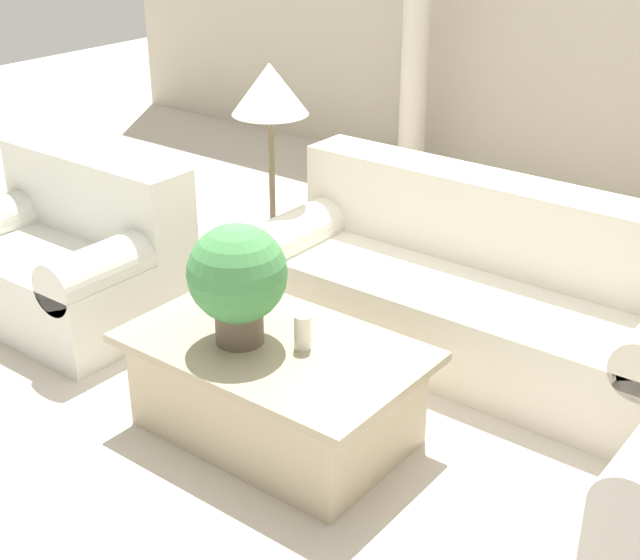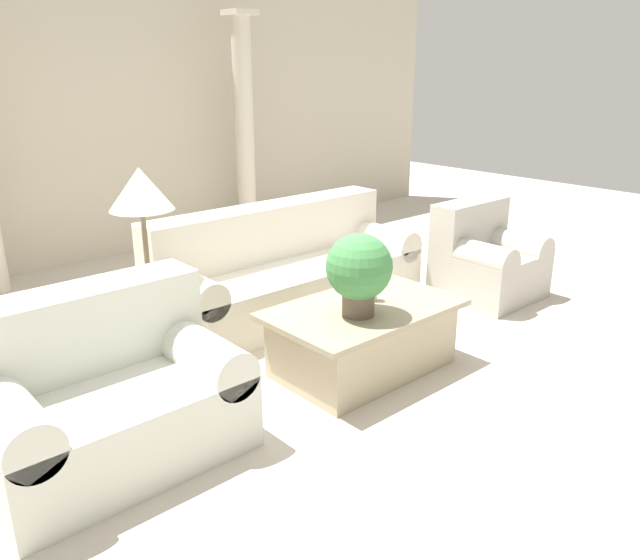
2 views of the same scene
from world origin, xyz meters
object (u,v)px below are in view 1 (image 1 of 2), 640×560
at_px(sofa_long, 476,289).
at_px(potted_plant, 237,277).
at_px(loveseat, 70,253).
at_px(coffee_table, 275,388).
at_px(floor_lamp, 270,100).

height_order(sofa_long, potted_plant, potted_plant).
bearing_deg(loveseat, potted_plant, -10.98).
relative_size(sofa_long, coffee_table, 1.79).
xyz_separation_m(sofa_long, coffee_table, (-0.32, -1.26, -0.11)).
distance_m(loveseat, coffee_table, 1.76).
height_order(potted_plant, floor_lamp, floor_lamp).
bearing_deg(floor_lamp, loveseat, -129.01).
bearing_deg(floor_lamp, coffee_table, -49.24).
xyz_separation_m(potted_plant, floor_lamp, (-0.86, 1.23, 0.40)).
distance_m(coffee_table, floor_lamp, 1.79).
bearing_deg(potted_plant, coffee_table, 30.53).
height_order(coffee_table, potted_plant, potted_plant).
height_order(sofa_long, loveseat, same).
bearing_deg(coffee_table, potted_plant, -149.47).
xyz_separation_m(loveseat, floor_lamp, (0.75, 0.92, 0.82)).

